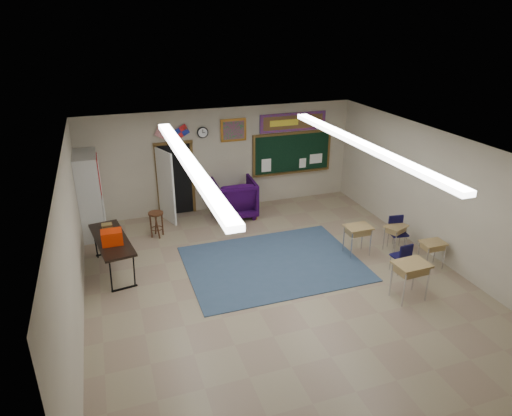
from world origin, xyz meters
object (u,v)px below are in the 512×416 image
object	(u,v)px
wooden_stool	(157,224)
wingback_armchair	(234,198)
student_desk_front_left	(357,239)
student_desk_front_right	(395,236)
folding_table	(113,253)

from	to	relation	value
wooden_stool	wingback_armchair	bearing A→B (deg)	15.90
student_desk_front_left	student_desk_front_right	distance (m)	1.02
wingback_armchair	student_desk_front_right	xyz separation A→B (m)	(3.16, -3.28, -0.19)
student_desk_front_left	folding_table	xyz separation A→B (m)	(-5.61, 1.09, 0.03)
student_desk_front_left	wooden_stool	world-z (taller)	student_desk_front_left
student_desk_front_left	student_desk_front_right	size ratio (longest dim) A/B	1.15
folding_table	wooden_stool	distance (m)	1.86
student_desk_front_right	wooden_stool	distance (m)	6.07
student_desk_front_right	folding_table	xyz separation A→B (m)	(-6.62, 1.16, 0.09)
student_desk_front_left	wooden_stool	distance (m)	5.13
wingback_armchair	wooden_stool	bearing A→B (deg)	19.21
student_desk_front_left	student_desk_front_right	world-z (taller)	student_desk_front_left
folding_table	student_desk_front_left	bearing A→B (deg)	-20.12
wingback_armchair	student_desk_front_left	world-z (taller)	wingback_armchair
wingback_armchair	folding_table	distance (m)	4.06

